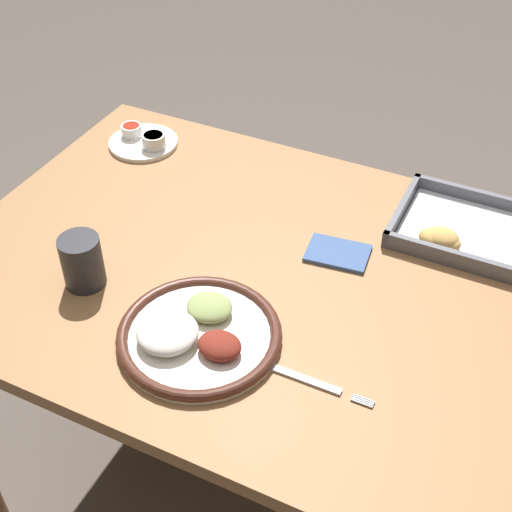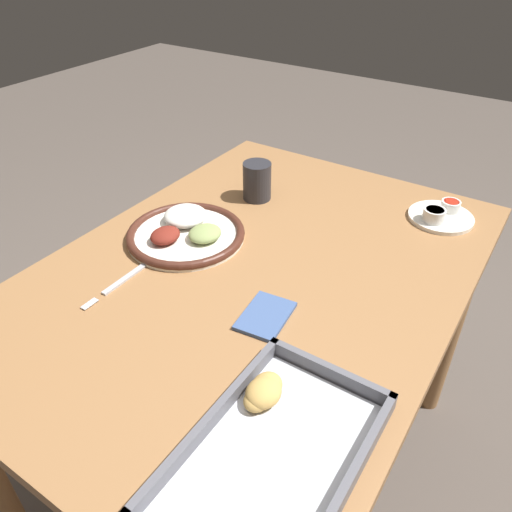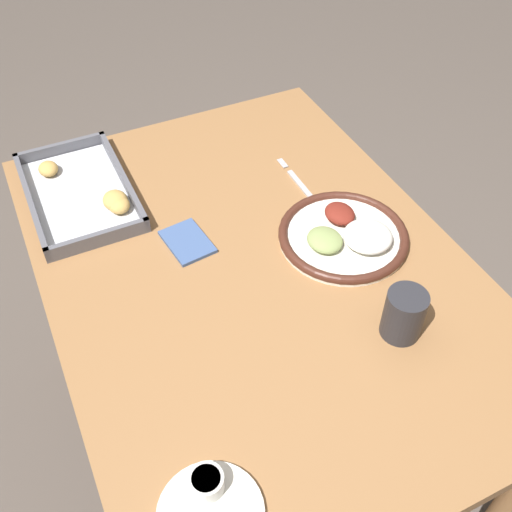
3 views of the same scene
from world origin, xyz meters
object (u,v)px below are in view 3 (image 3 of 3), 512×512
fork (302,186)px  saucer_plate (210,510)px  dinner_plate (345,235)px  drinking_cup (404,314)px  baking_tray (84,193)px  napkin (187,242)px

fork → saucer_plate: (-0.59, 0.47, 0.01)m
dinner_plate → saucer_plate: bearing=130.6°
fork → drinking_cup: size_ratio=2.09×
dinner_plate → baking_tray: (0.37, 0.46, -0.00)m
dinner_plate → drinking_cup: 0.25m
drinking_cup → fork: bearing=-4.8°
saucer_plate → dinner_plate: bearing=-49.4°
dinner_plate → napkin: bearing=66.3°
baking_tray → napkin: size_ratio=2.89×
saucer_plate → baking_tray: size_ratio=0.44×
fork → baking_tray: baking_tray is taller
saucer_plate → napkin: size_ratio=1.26×
fork → drinking_cup: (-0.44, 0.04, 0.05)m
dinner_plate → baking_tray: 0.59m
saucer_plate → napkin: bearing=-17.5°
fork → saucer_plate: 0.76m
baking_tray → drinking_cup: size_ratio=3.64×
drinking_cup → saucer_plate: bearing=109.5°
saucer_plate → napkin: 0.56m
dinner_plate → fork: dinner_plate is taller
baking_tray → drinking_cup: (-0.62, -0.42, 0.04)m
dinner_plate → fork: (0.19, -0.00, -0.01)m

